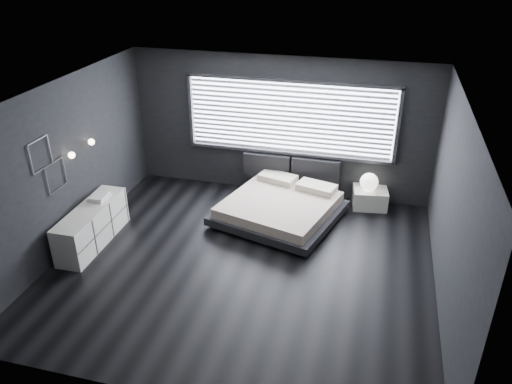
# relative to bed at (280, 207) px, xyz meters

# --- Properties ---
(room) EXTENTS (6.04, 6.00, 2.80)m
(room) POSITION_rel_bed_xyz_m (-0.28, -1.59, 1.15)
(room) COLOR black
(room) RESTS_ON ground
(window) EXTENTS (4.14, 0.09, 1.52)m
(window) POSITION_rel_bed_xyz_m (-0.08, 1.11, 1.36)
(window) COLOR white
(window) RESTS_ON ground
(headboard) EXTENTS (1.96, 0.16, 0.52)m
(headboard) POSITION_rel_bed_xyz_m (-0.01, 1.05, 0.32)
(headboard) COLOR black
(headboard) RESTS_ON ground
(sconce_near) EXTENTS (0.18, 0.11, 0.11)m
(sconce_near) POSITION_rel_bed_xyz_m (-3.16, -1.54, 1.35)
(sconce_near) COLOR silver
(sconce_near) RESTS_ON ground
(sconce_far) EXTENTS (0.18, 0.11, 0.11)m
(sconce_far) POSITION_rel_bed_xyz_m (-3.16, -0.94, 1.35)
(sconce_far) COLOR silver
(sconce_far) RESTS_ON ground
(wall_art_upper) EXTENTS (0.01, 0.48, 0.48)m
(wall_art_upper) POSITION_rel_bed_xyz_m (-3.25, -2.14, 1.60)
(wall_art_upper) COLOR #47474C
(wall_art_upper) RESTS_ON ground
(wall_art_lower) EXTENTS (0.01, 0.48, 0.48)m
(wall_art_lower) POSITION_rel_bed_xyz_m (-3.25, -1.89, 1.13)
(wall_art_lower) COLOR #47474C
(wall_art_lower) RESTS_ON ground
(bed) EXTENTS (2.50, 2.44, 0.53)m
(bed) POSITION_rel_bed_xyz_m (0.00, 0.00, 0.00)
(bed) COLOR black
(bed) RESTS_ON ground
(nightstand) EXTENTS (0.72, 0.63, 0.38)m
(nightstand) POSITION_rel_bed_xyz_m (1.60, 0.91, -0.06)
(nightstand) COLOR silver
(nightstand) RESTS_ON ground
(orb_lamp) EXTENTS (0.35, 0.35, 0.35)m
(orb_lamp) POSITION_rel_bed_xyz_m (1.56, 0.86, 0.31)
(orb_lamp) COLOR white
(orb_lamp) RESTS_ON nightstand
(dresser) EXTENTS (0.50, 1.71, 0.68)m
(dresser) POSITION_rel_bed_xyz_m (-2.95, -1.61, 0.09)
(dresser) COLOR silver
(dresser) RESTS_ON ground
(book_stack) EXTENTS (0.29, 0.38, 0.08)m
(book_stack) POSITION_rel_bed_xyz_m (-2.96, -1.25, 0.47)
(book_stack) COLOR silver
(book_stack) RESTS_ON dresser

